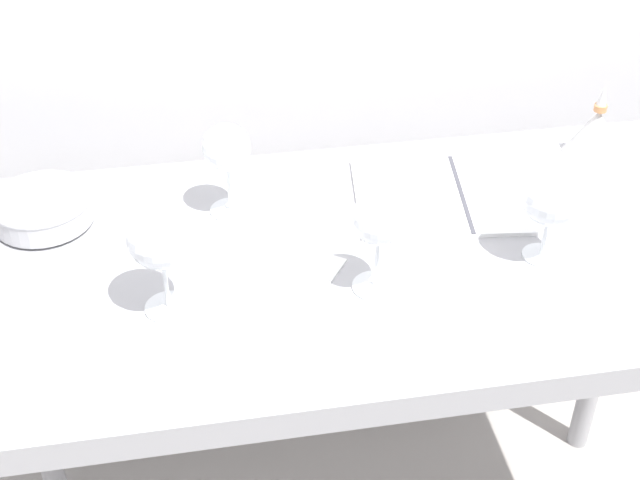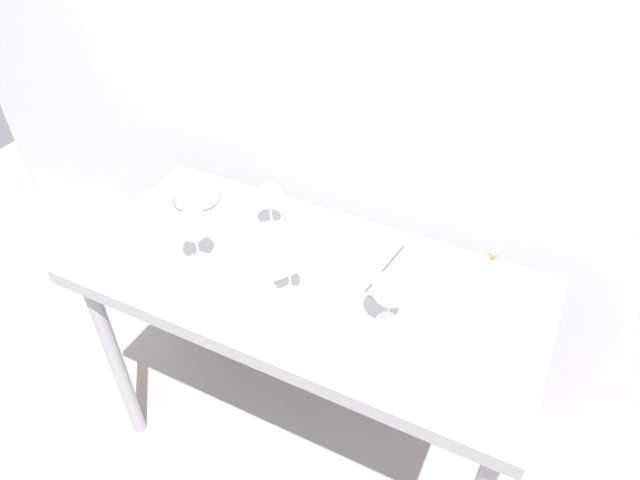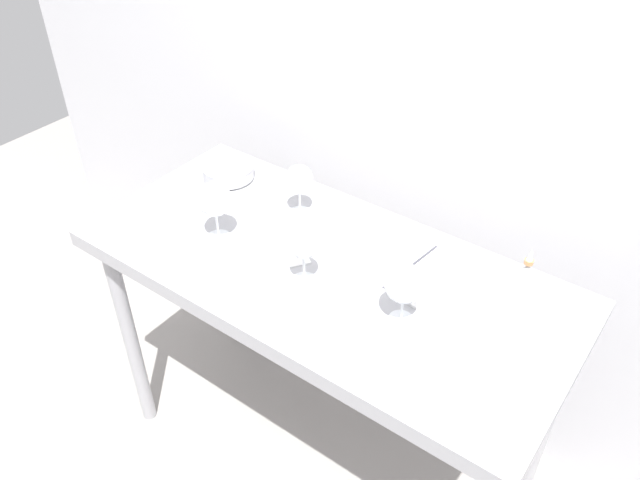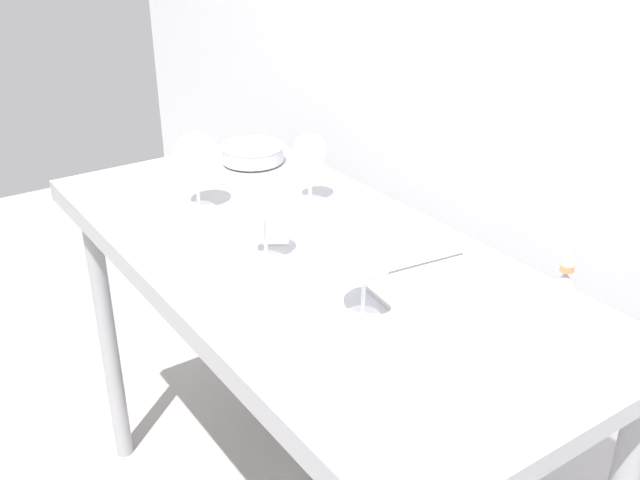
{
  "view_description": "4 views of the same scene",
  "coord_description": "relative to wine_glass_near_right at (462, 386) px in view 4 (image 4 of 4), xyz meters",
  "views": [
    {
      "loc": [
        -1.25,
        -0.32,
        2.0
      ],
      "look_at": [
        0.01,
        0.02,
        0.99
      ],
      "focal_mm": 33.36,
      "sensor_mm": 36.0,
      "label": 1
    },
    {
      "loc": [
        -0.32,
        -1.17,
        2.09
      ],
      "look_at": [
        -0.03,
        0.03,
        0.99
      ],
      "focal_mm": 41.71,
      "sensor_mm": 36.0,
      "label": 2
    },
    {
      "loc": [
        0.29,
        -1.32,
        2.56
      ],
      "look_at": [
        0.03,
        -0.02,
        0.96
      ],
      "focal_mm": 31.68,
      "sensor_mm": 36.0,
      "label": 3
    },
    {
      "loc": [
        0.42,
        -0.87,
        2.0
      ],
      "look_at": [
        -0.01,
        -0.04,
        0.95
      ],
      "focal_mm": 41.74,
      "sensor_mm": 36.0,
      "label": 4
    }
  ],
  "objects": [
    {
      "name": "ground_plane",
      "position": [
        -0.3,
        0.12,
        -1.03
      ],
      "size": [
        6.0,
        6.0,
        0.0
      ],
      "primitive_type": "plane",
      "color": "gray"
    },
    {
      "name": "back_wall",
      "position": [
        -0.3,
        0.61,
        0.27
      ],
      "size": [
        3.8,
        0.04,
        2.6
      ],
      "primitive_type": "cube",
      "color": "silver",
      "rests_on": "ground_plane"
    },
    {
      "name": "steel_counter",
      "position": [
        -0.3,
        0.12,
        -0.23
      ],
      "size": [
        1.4,
        0.65,
        0.9
      ],
      "color": "#B1B1B6",
      "rests_on": "ground_plane"
    },
    {
      "name": "wine_glass_near_right",
      "position": [
        0.0,
        0.0,
        0.0
      ],
      "size": [
        0.09,
        0.09,
        0.17
      ],
      "color": "white",
      "rests_on": "steel_counter"
    },
    {
      "name": "wine_glass_far_left",
      "position": [
        -0.46,
        0.24,
        0.0
      ],
      "size": [
        0.09,
        0.09,
        0.18
      ],
      "color": "white",
      "rests_on": "steel_counter"
    },
    {
      "name": "wine_glass_far_right",
      "position": [
        -0.11,
        0.23,
        -0.0
      ],
      "size": [
        0.08,
        0.08,
        0.17
      ],
      "color": "white",
      "rests_on": "steel_counter"
    },
    {
      "name": "wine_glass_near_left",
      "position": [
        -0.57,
        0.05,
        -0.01
      ],
      "size": [
        0.09,
        0.09,
        0.17
      ],
      "color": "white",
      "rests_on": "steel_counter"
    },
    {
      "name": "wine_glass_near_center",
      "position": [
        -0.31,
        0.0,
        -0.01
      ],
      "size": [
        0.1,
        0.1,
        0.17
      ],
      "color": "white",
      "rests_on": "steel_counter"
    },
    {
      "name": "tasting_sheet_upper",
      "position": [
        0.12,
        0.26,
        -0.12
      ],
      "size": [
        0.26,
        0.31,
        0.0
      ],
      "primitive_type": "cube",
      "rotation": [
        0.0,
        0.0,
        0.23
      ],
      "color": "white",
      "rests_on": "steel_counter"
    },
    {
      "name": "tasting_sheet_lower",
      "position": [
        -0.26,
        0.16,
        -0.12
      ],
      "size": [
        0.17,
        0.27,
        0.0
      ],
      "primitive_type": "cube",
      "rotation": [
        0.0,
        0.0,
        0.09
      ],
      "color": "white",
      "rests_on": "steel_counter"
    },
    {
      "name": "tasting_bowl",
      "position": [
        -0.65,
        0.18,
        -0.1
      ],
      "size": [
        0.14,
        0.14,
        0.04
      ],
      "color": "#4C4C4C",
      "rests_on": "steel_counter"
    }
  ]
}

